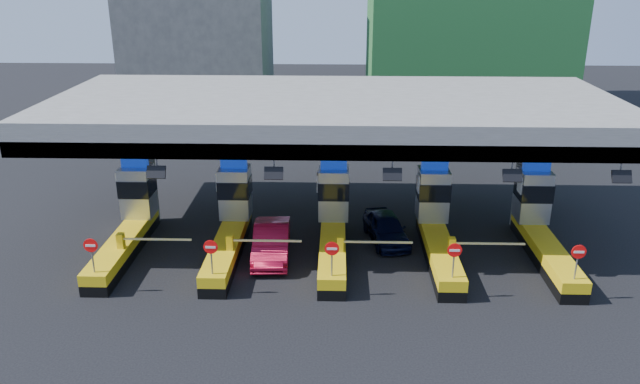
{
  "coord_description": "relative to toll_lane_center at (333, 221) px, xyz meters",
  "views": [
    {
      "loc": [
        0.22,
        -27.76,
        13.22
      ],
      "look_at": [
        -0.63,
        0.0,
        3.01
      ],
      "focal_mm": 35.0,
      "sensor_mm": 36.0,
      "label": 1
    }
  ],
  "objects": [
    {
      "name": "red_car",
      "position": [
        -2.92,
        -1.12,
        -0.61
      ],
      "size": [
        1.9,
        4.84,
        1.57
      ],
      "primitive_type": "imported",
      "rotation": [
        0.0,
        0.0,
        0.05
      ],
      "color": "#A80C28",
      "rests_on": "ground"
    },
    {
      "name": "toll_lane_left",
      "position": [
        -5.0,
        0.0,
        0.0
      ],
      "size": [
        4.43,
        8.0,
        4.16
      ],
      "color": "black",
      "rests_on": "ground"
    },
    {
      "name": "toll_lane_right",
      "position": [
        5.0,
        0.0,
        0.0
      ],
      "size": [
        4.43,
        8.0,
        4.16
      ],
      "color": "black",
      "rests_on": "ground"
    },
    {
      "name": "toll_canopy",
      "position": [
        -0.0,
        2.59,
        4.74
      ],
      "size": [
        28.0,
        12.09,
        7.0
      ],
      "color": "slate",
      "rests_on": "ground"
    },
    {
      "name": "ground",
      "position": [
        -0.0,
        -0.28,
        -1.4
      ],
      "size": [
        120.0,
        120.0,
        0.0
      ],
      "primitive_type": "plane",
      "color": "black",
      "rests_on": "ground"
    },
    {
      "name": "toll_lane_center",
      "position": [
        0.0,
        0.0,
        0.0
      ],
      "size": [
        4.43,
        8.0,
        4.16
      ],
      "color": "black",
      "rests_on": "ground"
    },
    {
      "name": "toll_lane_far_left",
      "position": [
        -10.0,
        0.0,
        0.0
      ],
      "size": [
        4.43,
        8.0,
        4.16
      ],
      "color": "black",
      "rests_on": "ground"
    },
    {
      "name": "bg_building_concrete",
      "position": [
        -14.0,
        35.72,
        7.6
      ],
      "size": [
        14.0,
        10.0,
        18.0
      ],
      "primitive_type": "cube",
      "color": "#4C4C49",
      "rests_on": "ground"
    },
    {
      "name": "van",
      "position": [
        2.67,
        0.81,
        -0.68
      ],
      "size": [
        2.5,
        4.49,
        1.44
      ],
      "primitive_type": "imported",
      "rotation": [
        0.0,
        0.0,
        0.2
      ],
      "color": "black",
      "rests_on": "ground"
    },
    {
      "name": "toll_lane_far_right",
      "position": [
        10.0,
        0.0,
        0.0
      ],
      "size": [
        4.43,
        8.0,
        4.16
      ],
      "color": "black",
      "rests_on": "ground"
    }
  ]
}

